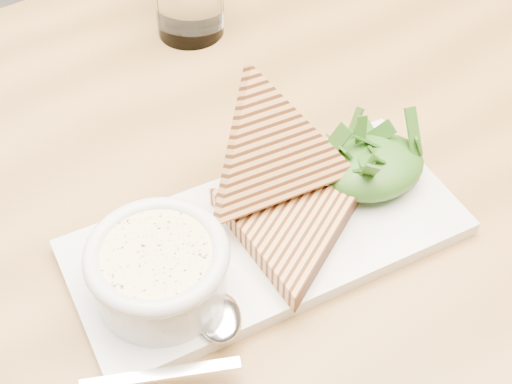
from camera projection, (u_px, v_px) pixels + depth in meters
table_top at (265, 190)px, 0.72m from camera, size 1.35×0.96×0.04m
table_leg_br at (426, 80)px, 1.41m from camera, size 0.06×0.06×0.69m
platter at (267, 237)px, 0.65m from camera, size 0.36×0.18×0.02m
soup_bowl at (160, 276)px, 0.58m from camera, size 0.11×0.11×0.04m
soup at (157, 256)px, 0.56m from camera, size 0.09×0.09×0.01m
bowl_rim at (156, 254)px, 0.56m from camera, size 0.12×0.12×0.01m
sandwich_flat at (289, 228)px, 0.63m from camera, size 0.22×0.22×0.02m
sandwich_lean at (274, 154)px, 0.63m from camera, size 0.17×0.18×0.18m
salad_base at (374, 167)px, 0.67m from camera, size 0.10×0.08×0.04m
arugula_pile at (375, 161)px, 0.66m from camera, size 0.11×0.10×0.05m
spoon_bowl at (219, 317)px, 0.57m from camera, size 0.05×0.06×0.01m
spoon_handle at (161, 374)px, 0.54m from camera, size 0.12×0.05×0.00m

